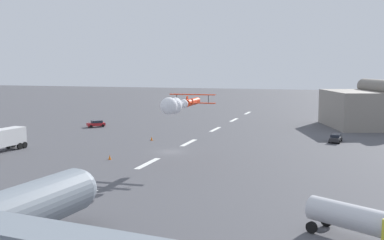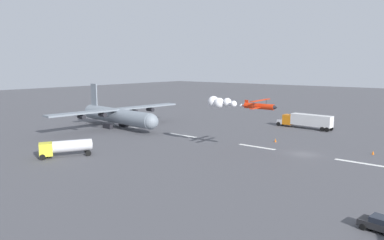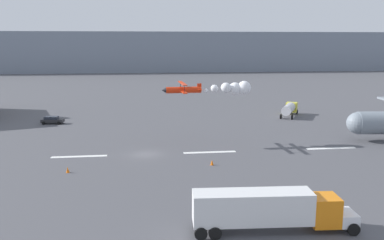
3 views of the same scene
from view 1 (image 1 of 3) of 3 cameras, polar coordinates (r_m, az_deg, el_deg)
name	(u,v)px [view 1 (image 1 of 3)]	position (r m, az deg, el deg)	size (l,w,h in m)	color
ground_plane	(171,152)	(76.83, -2.64, -3.95)	(440.00, 440.00, 0.00)	#4C4C51
runway_stripe_0	(248,113)	(141.72, 6.89, 0.87)	(8.00, 0.90, 0.01)	white
runway_stripe_1	(234,120)	(122.87, 5.20, 0.01)	(8.00, 0.90, 0.01)	white
runway_stripe_2	(215,129)	(104.20, 2.90, -1.15)	(8.00, 0.90, 0.01)	white
runway_stripe_3	(189,143)	(85.83, -0.40, -2.82)	(8.00, 0.90, 0.01)	white
runway_stripe_4	(148,163)	(68.01, -5.47, -5.35)	(8.00, 0.90, 0.01)	white
runway_stripe_5	(76,199)	(51.31, -14.09, -9.49)	(8.00, 0.90, 0.01)	white
stunt_biplane_red	(178,104)	(61.72, -1.73, 1.94)	(14.61, 6.92, 2.26)	red
fuel_tanker_truck	(362,221)	(40.28, 20.27, -11.62)	(6.57, 9.01, 2.90)	yellow
followme_car_yellow	(96,124)	(110.35, -11.75, -0.43)	(4.13, 4.13, 1.52)	#B21E23
airport_staff_sedan	(336,138)	(90.41, 17.32, -2.12)	(4.61, 2.50, 1.52)	#262628
hangar_building	(378,108)	(116.24, 22.00, 1.42)	(25.63, 27.39, 11.13)	gray
traffic_cone_near	(152,139)	(88.72, -5.01, -2.29)	(0.44, 0.44, 0.75)	orange
traffic_cone_far	(110,157)	(71.45, -10.13, -4.54)	(0.44, 0.44, 0.75)	orange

